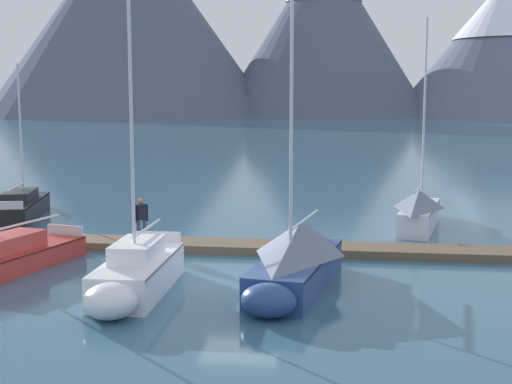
{
  "coord_description": "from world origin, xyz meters",
  "views": [
    {
      "loc": [
        2.45,
        -22.15,
        5.81
      ],
      "look_at": [
        0.0,
        6.0,
        2.0
      ],
      "focal_mm": 49.26,
      "sensor_mm": 36.0,
      "label": 1
    }
  ],
  "objects_px": {
    "sailboat_nearest_berth": "(23,205)",
    "person_on_dock": "(141,217)",
    "sailboat_mid_dock_port": "(135,274)",
    "sailboat_far_berth": "(420,209)",
    "sailboat_mid_dock_starboard": "(296,258)"
  },
  "relations": [
    {
      "from": "sailboat_nearest_berth",
      "to": "sailboat_mid_dock_starboard",
      "type": "bearing_deg",
      "value": -40.77
    },
    {
      "from": "sailboat_nearest_berth",
      "to": "sailboat_far_berth",
      "type": "bearing_deg",
      "value": -4.02
    },
    {
      "from": "sailboat_nearest_berth",
      "to": "sailboat_mid_dock_port",
      "type": "relative_size",
      "value": 0.83
    },
    {
      "from": "sailboat_far_berth",
      "to": "person_on_dock",
      "type": "relative_size",
      "value": 5.51
    },
    {
      "from": "sailboat_mid_dock_port",
      "to": "person_on_dock",
      "type": "xyz_separation_m",
      "value": [
        -1.37,
        6.28,
        0.61
      ]
    },
    {
      "from": "sailboat_nearest_berth",
      "to": "sailboat_far_berth",
      "type": "height_order",
      "value": "sailboat_far_berth"
    },
    {
      "from": "sailboat_nearest_berth",
      "to": "person_on_dock",
      "type": "relative_size",
      "value": 4.44
    },
    {
      "from": "sailboat_far_berth",
      "to": "sailboat_mid_dock_port",
      "type": "bearing_deg",
      "value": -130.13
    },
    {
      "from": "sailboat_nearest_berth",
      "to": "person_on_dock",
      "type": "distance_m",
      "value": 10.36
    },
    {
      "from": "sailboat_mid_dock_port",
      "to": "sailboat_mid_dock_starboard",
      "type": "relative_size",
      "value": 0.98
    },
    {
      "from": "sailboat_nearest_berth",
      "to": "sailboat_mid_dock_port",
      "type": "xyz_separation_m",
      "value": [
        9.08,
        -13.17,
        0.09
      ]
    },
    {
      "from": "sailboat_mid_dock_port",
      "to": "sailboat_mid_dock_starboard",
      "type": "xyz_separation_m",
      "value": [
        4.73,
        1.26,
        0.29
      ]
    },
    {
      "from": "sailboat_mid_dock_starboard",
      "to": "sailboat_far_berth",
      "type": "xyz_separation_m",
      "value": [
        5.25,
        10.57,
        -0.08
      ]
    },
    {
      "from": "sailboat_mid_dock_port",
      "to": "person_on_dock",
      "type": "distance_m",
      "value": 6.46
    },
    {
      "from": "sailboat_mid_dock_port",
      "to": "sailboat_far_berth",
      "type": "distance_m",
      "value": 15.48
    }
  ]
}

